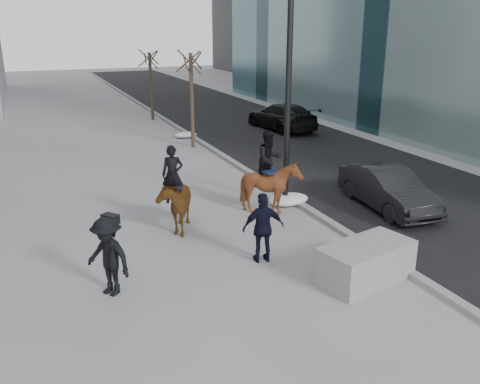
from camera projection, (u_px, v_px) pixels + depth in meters
name	position (u px, v px, depth m)	size (l,w,h in m)	color
ground	(259.00, 265.00, 12.29)	(120.00, 120.00, 0.00)	gray
road	(304.00, 149.00, 23.63)	(8.00, 90.00, 0.01)	black
curb	(224.00, 157.00, 22.12)	(0.25, 90.00, 0.12)	gray
planter	(366.00, 262.00, 11.45)	(2.20, 1.10, 0.88)	gray
car_near	(388.00, 189.00, 15.87)	(1.39, 3.99, 1.32)	black
car_far	(282.00, 116.00, 27.95)	(2.02, 4.98, 1.45)	black
tree_near	(192.00, 96.00, 23.35)	(1.20, 1.20, 4.80)	#362820
tree_far	(151.00, 83.00, 30.32)	(1.20, 1.20, 4.41)	#392F21
mounted_left	(175.00, 199.00, 14.20)	(1.47, 2.03, 2.39)	#47290E
mounted_right	(271.00, 181.00, 15.36)	(1.56, 1.70, 2.56)	#4A200E
feeder	(263.00, 228.00, 12.24)	(1.09, 0.94, 1.75)	black
camera_crew	(108.00, 256.00, 10.72)	(1.19, 1.30, 1.75)	black
lamppost	(287.00, 44.00, 14.95)	(0.25, 1.75, 9.09)	black
snow_piles	(280.00, 194.00, 16.87)	(1.44, 16.20, 0.37)	white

